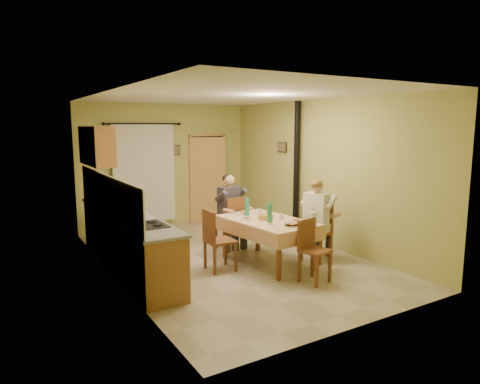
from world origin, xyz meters
TOP-DOWN VIEW (x-y plane):
  - floor at (0.00, 0.00)m, footprint 4.00×6.00m
  - room_shell at (0.00, 0.00)m, footprint 4.04×6.04m
  - kitchen_run at (-1.71, 0.40)m, footprint 0.64×3.64m
  - upper_cabinets at (-1.82, 1.70)m, footprint 0.35×1.40m
  - curtain at (-0.55, 2.90)m, footprint 1.70×0.07m
  - doorway at (1.04, 2.93)m, footprint 0.96×0.24m
  - dining_table at (0.39, -0.56)m, footprint 1.18×1.78m
  - tableware at (0.42, -0.66)m, footprint 0.88×1.59m
  - chair_far at (0.31, 0.55)m, footprint 0.50×0.50m
  - chair_near at (0.50, -1.62)m, footprint 0.45×0.45m
  - chair_right at (1.24, -0.82)m, footprint 0.53×0.53m
  - chair_left at (-0.45, -0.42)m, footprint 0.45×0.45m
  - man_far at (0.31, 0.56)m, footprint 0.62×0.52m
  - man_right at (1.23, -0.83)m, footprint 0.58×0.65m
  - stove_flue at (1.90, 0.60)m, footprint 0.24×0.24m
  - picture_back at (0.25, 2.97)m, footprint 0.19×0.03m
  - picture_right at (1.97, 1.20)m, footprint 0.03×0.31m

SIDE VIEW (x-z plane):
  - floor at x=0.00m, z-range -0.01..0.01m
  - chair_near at x=0.50m, z-range -0.18..0.76m
  - chair_right at x=1.24m, z-range -0.20..0.78m
  - chair_left at x=-0.45m, z-range -0.20..0.79m
  - chair_far at x=0.31m, z-range -0.21..0.79m
  - dining_table at x=0.39m, z-range 0.00..0.76m
  - kitchen_run at x=-1.71m, z-range -0.30..1.26m
  - tableware at x=0.42m, z-range 0.66..0.99m
  - man_far at x=0.31m, z-range 0.18..1.57m
  - man_right at x=1.23m, z-range 0.18..1.57m
  - stove_flue at x=1.90m, z-range -0.38..2.42m
  - doorway at x=1.04m, z-range -0.02..2.13m
  - curtain at x=-0.55m, z-range 0.15..2.37m
  - picture_back at x=0.25m, z-range 1.64..1.86m
  - room_shell at x=0.00m, z-range 0.41..3.23m
  - picture_right at x=1.97m, z-range 1.75..1.96m
  - upper_cabinets at x=-1.82m, z-range 1.60..2.30m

